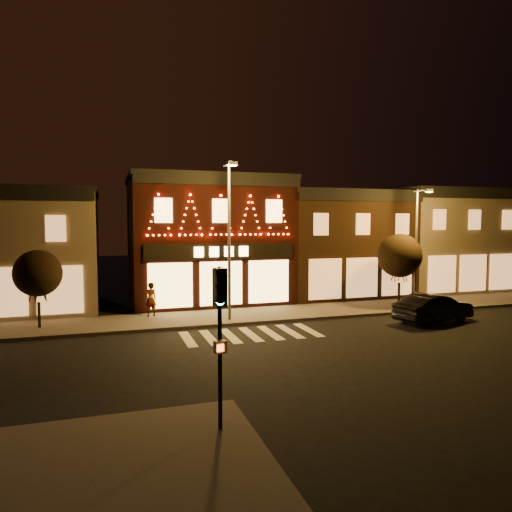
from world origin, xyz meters
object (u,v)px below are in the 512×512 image
dark_sedan (434,308)px  streetlamp_mid (230,229)px  traffic_signal_near (220,316)px  pedestrian (151,299)px

dark_sedan → streetlamp_mid: bearing=61.3°
traffic_signal_near → pedestrian: bearing=80.4°
traffic_signal_near → streetlamp_mid: 13.22m
dark_sedan → pedestrian: 15.33m
streetlamp_mid → pedestrian: bearing=139.8°
traffic_signal_near → streetlamp_mid: (3.52, 12.60, 1.92)m
streetlamp_mid → dark_sedan: streetlamp_mid is taller
streetlamp_mid → dark_sedan: bearing=-25.5°
dark_sedan → traffic_signal_near: bearing=111.9°
dark_sedan → pedestrian: size_ratio=2.47×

